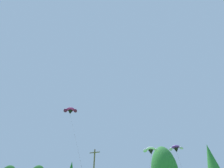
# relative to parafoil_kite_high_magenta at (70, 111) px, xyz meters

# --- Properties ---
(parafoil_kite_high_magenta) EXTENTS (17.20, 16.90, 22.90)m
(parafoil_kite_high_magenta) POSITION_rel_parafoil_kite_high_magenta_xyz_m (0.00, 0.00, 0.00)
(parafoil_kite_high_magenta) COLOR #D12893
(parafoil_kite_mid_white) EXTENTS (2.82, 11.40, 9.82)m
(parafoil_kite_mid_white) POSITION_rel_parafoil_kite_high_magenta_xyz_m (20.01, -3.22, -12.79)
(parafoil_kite_mid_white) COLOR white
(parafoil_kite_far_purple) EXTENTS (2.79, 16.07, 10.78)m
(parafoil_kite_far_purple) POSITION_rel_parafoil_kite_high_magenta_xyz_m (24.14, 0.82, -11.82)
(parafoil_kite_far_purple) COLOR purple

